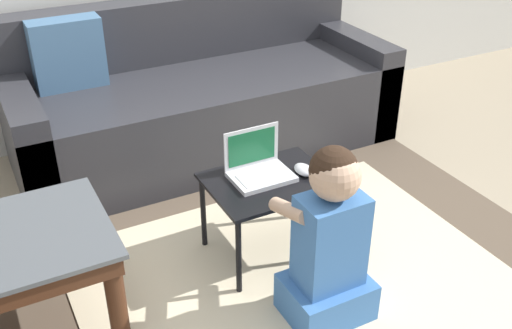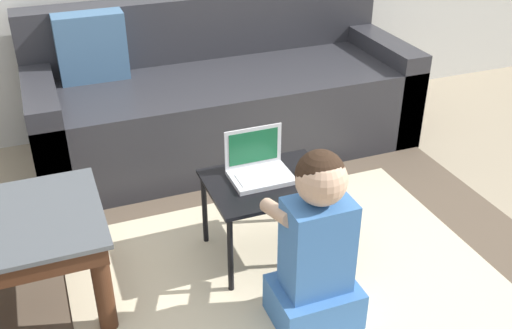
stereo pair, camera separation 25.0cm
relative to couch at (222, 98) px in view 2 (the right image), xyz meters
The scene contains 7 objects.
ground_plane 1.30m from the couch, 99.92° to the right, with size 16.00×16.00×0.00m, color gray.
area_rug 1.33m from the couch, 96.27° to the right, with size 2.41×1.90×0.01m.
couch is the anchor object (origin of this frame).
laptop_desk 1.08m from the couch, 97.56° to the right, with size 0.52×0.40×0.38m.
laptop 1.04m from the couch, 99.30° to the right, with size 0.25×0.19×0.20m.
computer_mouse 1.09m from the couch, 89.35° to the right, with size 0.07×0.11×0.04m.
person_seated 1.51m from the couch, 95.08° to the right, with size 0.32×0.35×0.74m.
Camera 2 is at (-0.74, -1.79, 1.69)m, focal length 42.00 mm.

